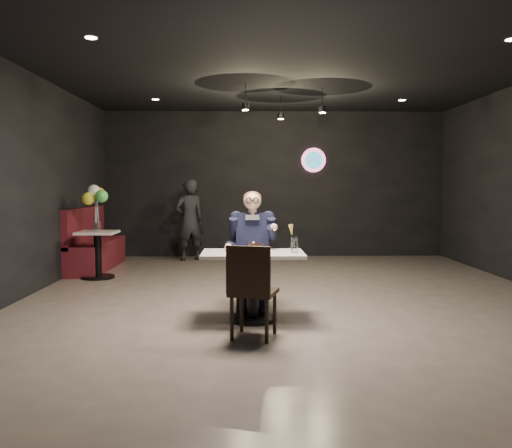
{
  "coord_description": "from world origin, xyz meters",
  "views": [
    {
      "loc": [
        -0.59,
        -6.76,
        1.46
      ],
      "look_at": [
        -0.48,
        -0.35,
        1.01
      ],
      "focal_mm": 38.0,
      "sensor_mm": 36.0,
      "label": 1
    }
  ],
  "objects_px": {
    "booth_bench": "(96,238)",
    "side_table": "(98,255)",
    "chair_near": "(254,290)",
    "sundae_glass": "(294,245)",
    "main_table": "(253,286)",
    "balloon_vase": "(97,226)",
    "chair_far": "(252,271)",
    "passerby": "(189,220)",
    "seated_man": "(252,249)"
  },
  "relations": [
    {
      "from": "chair_far",
      "to": "booth_bench",
      "type": "bearing_deg",
      "value": 130.33
    },
    {
      "from": "chair_near",
      "to": "balloon_vase",
      "type": "relative_size",
      "value": 5.99
    },
    {
      "from": "balloon_vase",
      "to": "passerby",
      "type": "height_order",
      "value": "passerby"
    },
    {
      "from": "chair_far",
      "to": "seated_man",
      "type": "bearing_deg",
      "value": 0.0
    },
    {
      "from": "main_table",
      "to": "chair_near",
      "type": "xyz_separation_m",
      "value": [
        0.0,
        -0.65,
        0.09
      ]
    },
    {
      "from": "chair_near",
      "to": "main_table",
      "type": "bearing_deg",
      "value": 105.4
    },
    {
      "from": "main_table",
      "to": "balloon_vase",
      "type": "xyz_separation_m",
      "value": [
        -2.43,
        2.77,
        0.45
      ]
    },
    {
      "from": "chair_near",
      "to": "passerby",
      "type": "distance_m",
      "value": 5.6
    },
    {
      "from": "balloon_vase",
      "to": "chair_far",
      "type": "bearing_deg",
      "value": -42.36
    },
    {
      "from": "balloon_vase",
      "to": "main_table",
      "type": "bearing_deg",
      "value": -48.7
    },
    {
      "from": "booth_bench",
      "to": "passerby",
      "type": "relative_size",
      "value": 1.36
    },
    {
      "from": "sundae_glass",
      "to": "passerby",
      "type": "relative_size",
      "value": 0.1
    },
    {
      "from": "main_table",
      "to": "chair_far",
      "type": "bearing_deg",
      "value": 90.0
    },
    {
      "from": "balloon_vase",
      "to": "sundae_glass",
      "type": "bearing_deg",
      "value": -44.19
    },
    {
      "from": "chair_far",
      "to": "booth_bench",
      "type": "distance_m",
      "value": 4.22
    },
    {
      "from": "sundae_glass",
      "to": "passerby",
      "type": "bearing_deg",
      "value": 108.65
    },
    {
      "from": "seated_man",
      "to": "balloon_vase",
      "type": "height_order",
      "value": "seated_man"
    },
    {
      "from": "main_table",
      "to": "chair_far",
      "type": "distance_m",
      "value": 0.56
    },
    {
      "from": "side_table",
      "to": "seated_man",
      "type": "bearing_deg",
      "value": -42.36
    },
    {
      "from": "chair_far",
      "to": "balloon_vase",
      "type": "bearing_deg",
      "value": 137.64
    },
    {
      "from": "side_table",
      "to": "passerby",
      "type": "height_order",
      "value": "passerby"
    },
    {
      "from": "side_table",
      "to": "chair_near",
      "type": "bearing_deg",
      "value": -54.58
    },
    {
      "from": "chair_near",
      "to": "seated_man",
      "type": "relative_size",
      "value": 0.64
    },
    {
      "from": "main_table",
      "to": "chair_near",
      "type": "distance_m",
      "value": 0.66
    },
    {
      "from": "sundae_glass",
      "to": "passerby",
      "type": "xyz_separation_m",
      "value": [
        -1.64,
        4.84,
        -0.03
      ]
    },
    {
      "from": "chair_near",
      "to": "sundae_glass",
      "type": "xyz_separation_m",
      "value": [
        0.45,
        0.62,
        0.37
      ]
    },
    {
      "from": "booth_bench",
      "to": "side_table",
      "type": "height_order",
      "value": "booth_bench"
    },
    {
      "from": "sundae_glass",
      "to": "passerby",
      "type": "distance_m",
      "value": 5.11
    },
    {
      "from": "main_table",
      "to": "chair_near",
      "type": "height_order",
      "value": "chair_near"
    },
    {
      "from": "passerby",
      "to": "seated_man",
      "type": "bearing_deg",
      "value": 80.68
    },
    {
      "from": "main_table",
      "to": "balloon_vase",
      "type": "bearing_deg",
      "value": 131.3
    },
    {
      "from": "chair_near",
      "to": "sundae_glass",
      "type": "distance_m",
      "value": 0.85
    },
    {
      "from": "booth_bench",
      "to": "seated_man",
      "type": "bearing_deg",
      "value": -49.67
    },
    {
      "from": "booth_bench",
      "to": "balloon_vase",
      "type": "xyz_separation_m",
      "value": [
        0.3,
        -1.0,
        0.28
      ]
    },
    {
      "from": "side_table",
      "to": "chair_far",
      "type": "bearing_deg",
      "value": -42.36
    },
    {
      "from": "chair_far",
      "to": "side_table",
      "type": "bearing_deg",
      "value": 137.64
    },
    {
      "from": "chair_near",
      "to": "passerby",
      "type": "bearing_deg",
      "value": 117.69
    },
    {
      "from": "sundae_glass",
      "to": "balloon_vase",
      "type": "bearing_deg",
      "value": 135.81
    },
    {
      "from": "seated_man",
      "to": "passerby",
      "type": "bearing_deg",
      "value": 105.59
    },
    {
      "from": "main_table",
      "to": "sundae_glass",
      "type": "height_order",
      "value": "sundae_glass"
    },
    {
      "from": "main_table",
      "to": "seated_man",
      "type": "distance_m",
      "value": 0.65
    },
    {
      "from": "booth_bench",
      "to": "passerby",
      "type": "bearing_deg",
      "value": 34.27
    },
    {
      "from": "side_table",
      "to": "main_table",
      "type": "bearing_deg",
      "value": -48.7
    },
    {
      "from": "chair_far",
      "to": "seated_man",
      "type": "relative_size",
      "value": 0.64
    },
    {
      "from": "chair_near",
      "to": "seated_man",
      "type": "xyz_separation_m",
      "value": [
        0.0,
        1.2,
        0.26
      ]
    },
    {
      "from": "main_table",
      "to": "passerby",
      "type": "height_order",
      "value": "passerby"
    },
    {
      "from": "main_table",
      "to": "side_table",
      "type": "bearing_deg",
      "value": 131.3
    },
    {
      "from": "seated_man",
      "to": "side_table",
      "type": "distance_m",
      "value": 3.31
    },
    {
      "from": "main_table",
      "to": "sundae_glass",
      "type": "relative_size",
      "value": 6.64
    },
    {
      "from": "chair_far",
      "to": "sundae_glass",
      "type": "relative_size",
      "value": 5.56
    }
  ]
}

